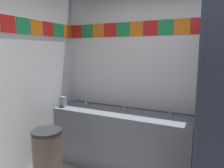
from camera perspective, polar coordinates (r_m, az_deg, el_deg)
wall_back at (r=3.00m, az=19.64°, el=1.81°), size 3.72×0.09×2.69m
vanity_counter at (r=3.16m, az=2.41°, el=-14.55°), size 1.96×0.55×0.85m
faucet_left at (r=3.39m, az=-7.09°, el=-4.75°), size 0.04×0.10×0.14m
faucet_center at (r=3.08m, az=3.15°, el=-6.06°), size 0.04×0.10×0.14m
faucet_right at (r=2.90m, az=15.22°, el=-7.35°), size 0.04×0.10×0.14m
soap_dispenser at (r=3.33m, az=-13.02°, el=-4.67°), size 0.09×0.09×0.16m
stall_divider at (r=2.01m, az=27.39°, el=-10.81°), size 0.92×1.52×2.10m
trash_bin at (r=2.91m, az=-16.78°, el=-18.55°), size 0.36×0.36×0.74m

